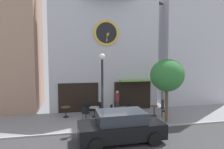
{
  "coord_description": "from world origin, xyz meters",
  "views": [
    {
      "loc": [
        -2.2,
        -10.84,
        4.2
      ],
      "look_at": [
        0.52,
        2.25,
        3.11
      ],
      "focal_mm": 31.29,
      "sensor_mm": 36.0,
      "label": 1
    }
  ],
  "objects_px": {
    "cafe_table_near_door": "(94,110)",
    "cafe_table_near_curb": "(154,109)",
    "cafe_chair_facing_wall": "(166,110)",
    "street_lamp": "(102,90)",
    "pedestrian_maroon": "(117,101)",
    "street_tree": "(167,76)",
    "cafe_chair_facing_street": "(128,108)",
    "cafe_chair_near_tree": "(85,112)",
    "pedestrian_grey": "(163,99)",
    "cafe_chair_under_awning": "(100,107)",
    "cafe_table_center": "(66,110)",
    "cafe_table_leftmost": "(123,110)",
    "cafe_chair_near_lamp": "(113,110)",
    "cafe_chair_right_end": "(88,108)",
    "parked_car_black": "(121,126)"
  },
  "relations": [
    {
      "from": "cafe_chair_under_awning",
      "to": "pedestrian_maroon",
      "type": "bearing_deg",
      "value": 16.79
    },
    {
      "from": "pedestrian_maroon",
      "to": "parked_car_black",
      "type": "xyz_separation_m",
      "value": [
        -1.1,
        -5.46,
        -0.1
      ]
    },
    {
      "from": "cafe_table_near_curb",
      "to": "cafe_chair_under_awning",
      "type": "distance_m",
      "value": 4.04
    },
    {
      "from": "cafe_chair_near_tree",
      "to": "cafe_chair_under_awning",
      "type": "bearing_deg",
      "value": 43.65
    },
    {
      "from": "street_tree",
      "to": "pedestrian_maroon",
      "type": "distance_m",
      "value": 4.66
    },
    {
      "from": "cafe_chair_near_lamp",
      "to": "cafe_chair_facing_wall",
      "type": "bearing_deg",
      "value": -13.59
    },
    {
      "from": "cafe_table_near_door",
      "to": "cafe_chair_facing_wall",
      "type": "distance_m",
      "value": 5.11
    },
    {
      "from": "cafe_table_leftmost",
      "to": "cafe_chair_right_end",
      "type": "height_order",
      "value": "cafe_chair_right_end"
    },
    {
      "from": "cafe_table_near_curb",
      "to": "cafe_chair_right_end",
      "type": "height_order",
      "value": "cafe_chair_right_end"
    },
    {
      "from": "cafe_table_near_curb",
      "to": "parked_car_black",
      "type": "height_order",
      "value": "parked_car_black"
    },
    {
      "from": "cafe_table_near_door",
      "to": "pedestrian_maroon",
      "type": "relative_size",
      "value": 0.43
    },
    {
      "from": "cafe_table_near_curb",
      "to": "parked_car_black",
      "type": "distance_m",
      "value": 5.13
    },
    {
      "from": "street_tree",
      "to": "cafe_chair_facing_street",
      "type": "height_order",
      "value": "street_tree"
    },
    {
      "from": "cafe_table_center",
      "to": "cafe_table_leftmost",
      "type": "relative_size",
      "value": 0.98
    },
    {
      "from": "pedestrian_grey",
      "to": "parked_car_black",
      "type": "relative_size",
      "value": 0.38
    },
    {
      "from": "cafe_table_near_door",
      "to": "cafe_table_near_curb",
      "type": "height_order",
      "value": "cafe_table_near_curb"
    },
    {
      "from": "cafe_table_near_door",
      "to": "parked_car_black",
      "type": "distance_m",
      "value": 4.44
    },
    {
      "from": "cafe_chair_facing_street",
      "to": "cafe_chair_under_awning",
      "type": "relative_size",
      "value": 1.0
    },
    {
      "from": "cafe_chair_under_awning",
      "to": "pedestrian_maroon",
      "type": "height_order",
      "value": "pedestrian_maroon"
    },
    {
      "from": "cafe_chair_right_end",
      "to": "cafe_chair_near_tree",
      "type": "distance_m",
      "value": 1.26
    },
    {
      "from": "cafe_chair_facing_street",
      "to": "pedestrian_maroon",
      "type": "xyz_separation_m",
      "value": [
        -0.56,
        1.19,
        0.33
      ]
    },
    {
      "from": "cafe_chair_near_tree",
      "to": "cafe_chair_near_lamp",
      "type": "xyz_separation_m",
      "value": [
        1.99,
        0.21,
        0.0
      ]
    },
    {
      "from": "cafe_chair_under_awning",
      "to": "cafe_table_center",
      "type": "bearing_deg",
      "value": -173.66
    },
    {
      "from": "cafe_chair_near_tree",
      "to": "pedestrian_grey",
      "type": "height_order",
      "value": "pedestrian_grey"
    },
    {
      "from": "cafe_table_near_curb",
      "to": "street_lamp",
      "type": "bearing_deg",
      "value": -161.35
    },
    {
      "from": "cafe_chair_right_end",
      "to": "cafe_chair_under_awning",
      "type": "bearing_deg",
      "value": -5.01
    },
    {
      "from": "cafe_chair_near_tree",
      "to": "cafe_chair_facing_street",
      "type": "relative_size",
      "value": 1.0
    },
    {
      "from": "street_lamp",
      "to": "cafe_chair_near_lamp",
      "type": "bearing_deg",
      "value": 59.3
    },
    {
      "from": "cafe_table_near_door",
      "to": "cafe_chair_right_end",
      "type": "relative_size",
      "value": 0.8
    },
    {
      "from": "cafe_table_near_door",
      "to": "cafe_chair_facing_wall",
      "type": "xyz_separation_m",
      "value": [
        4.98,
        -1.15,
        0.01
      ]
    },
    {
      "from": "street_tree",
      "to": "cafe_chair_near_lamp",
      "type": "relative_size",
      "value": 4.64
    },
    {
      "from": "street_lamp",
      "to": "cafe_chair_under_awning",
      "type": "xyz_separation_m",
      "value": [
        0.22,
        2.63,
        -1.76
      ]
    },
    {
      "from": "street_lamp",
      "to": "pedestrian_maroon",
      "type": "bearing_deg",
      "value": 61.34
    },
    {
      "from": "street_tree",
      "to": "cafe_table_near_curb",
      "type": "bearing_deg",
      "value": 98.35
    },
    {
      "from": "pedestrian_grey",
      "to": "cafe_table_near_curb",
      "type": "bearing_deg",
      "value": -132.54
    },
    {
      "from": "cafe_chair_near_lamp",
      "to": "cafe_chair_facing_street",
      "type": "bearing_deg",
      "value": 8.34
    },
    {
      "from": "street_tree",
      "to": "cafe_chair_right_end",
      "type": "distance_m",
      "value": 6.22
    },
    {
      "from": "street_lamp",
      "to": "cafe_chair_facing_wall",
      "type": "xyz_separation_m",
      "value": [
        4.7,
        0.81,
        -1.76
      ]
    },
    {
      "from": "street_lamp",
      "to": "cafe_table_near_curb",
      "type": "relative_size",
      "value": 6.08
    },
    {
      "from": "street_tree",
      "to": "cafe_chair_facing_street",
      "type": "bearing_deg",
      "value": 135.85
    },
    {
      "from": "pedestrian_maroon",
      "to": "pedestrian_grey",
      "type": "bearing_deg",
      "value": -1.35
    },
    {
      "from": "cafe_chair_facing_wall",
      "to": "pedestrian_maroon",
      "type": "distance_m",
      "value": 3.79
    },
    {
      "from": "cafe_table_center",
      "to": "cafe_chair_under_awning",
      "type": "distance_m",
      "value": 2.52
    },
    {
      "from": "cafe_table_near_door",
      "to": "cafe_chair_under_awning",
      "type": "height_order",
      "value": "cafe_chair_under_awning"
    },
    {
      "from": "cafe_chair_right_end",
      "to": "cafe_chair_near_tree",
      "type": "height_order",
      "value": "same"
    },
    {
      "from": "cafe_chair_near_tree",
      "to": "street_tree",
      "type": "bearing_deg",
      "value": -16.75
    },
    {
      "from": "cafe_chair_right_end",
      "to": "cafe_chair_near_lamp",
      "type": "height_order",
      "value": "same"
    },
    {
      "from": "cafe_table_near_door",
      "to": "pedestrian_grey",
      "type": "distance_m",
      "value": 5.92
    },
    {
      "from": "cafe_chair_under_awning",
      "to": "pedestrian_maroon",
      "type": "distance_m",
      "value": 1.56
    },
    {
      "from": "parked_car_black",
      "to": "pedestrian_maroon",
      "type": "bearing_deg",
      "value": 78.63
    }
  ]
}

